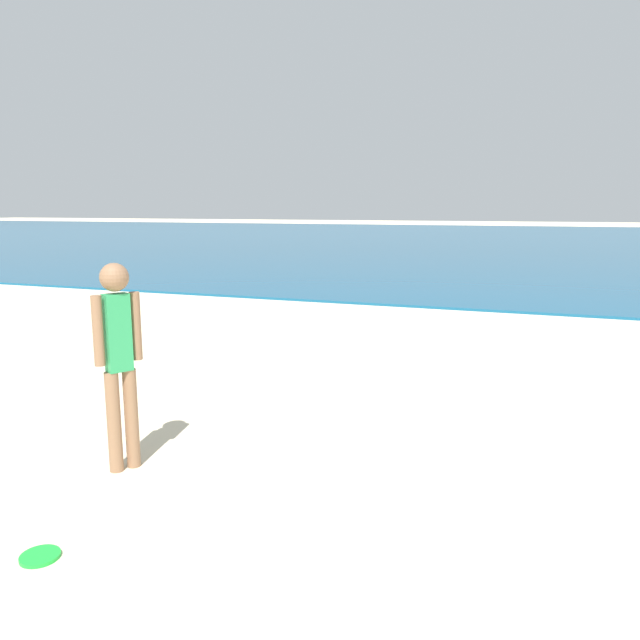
# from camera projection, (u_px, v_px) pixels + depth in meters

# --- Properties ---
(water) EXTENTS (160.00, 60.00, 0.06)m
(water) POSITION_uv_depth(u_px,v_px,m) (517.00, 240.00, 41.12)
(water) COLOR #14567F
(water) RESTS_ON ground
(person_standing) EXTENTS (0.24, 0.36, 1.76)m
(person_standing) POSITION_uv_depth(u_px,v_px,m) (119.00, 355.00, 5.12)
(person_standing) COLOR #936B4C
(person_standing) RESTS_ON ground
(frisbee) EXTENTS (0.25, 0.25, 0.03)m
(frisbee) POSITION_uv_depth(u_px,v_px,m) (40.00, 556.00, 3.94)
(frisbee) COLOR green
(frisbee) RESTS_ON ground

